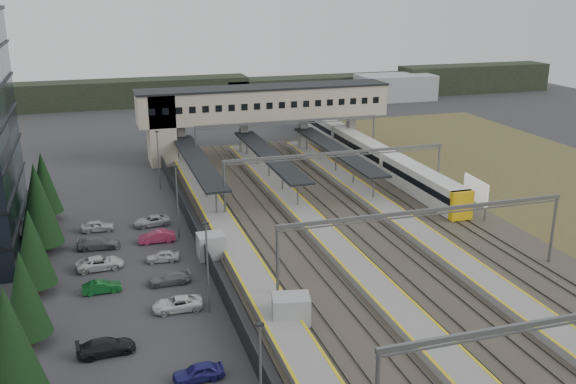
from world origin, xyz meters
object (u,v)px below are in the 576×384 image
object	(u,v)px
footbridge	(247,108)
train	(363,150)
billboard	(476,191)
relay_cabin_far	(211,246)
relay_cabin_near	(291,310)

from	to	relation	value
footbridge	train	distance (m)	19.48
train	billboard	distance (m)	26.93
relay_cabin_far	billboard	bearing A→B (deg)	5.11
relay_cabin_near	relay_cabin_far	size ratio (longest dim) A/B	1.25
billboard	relay_cabin_far	bearing A→B (deg)	-174.89
footbridge	billboard	world-z (taller)	footbridge
relay_cabin_far	footbridge	world-z (taller)	footbridge
relay_cabin_far	train	size ratio (longest dim) A/B	0.05
relay_cabin_far	footbridge	distance (m)	41.31
relay_cabin_far	footbridge	bearing A→B (deg)	70.90
footbridge	billboard	distance (m)	40.65
relay_cabin_far	billboard	xyz separation A→B (m)	(32.31, 2.89, 1.84)
footbridge	billboard	bearing A→B (deg)	-61.96
footbridge	train	bearing A→B (deg)	-28.50
relay_cabin_near	train	distance (m)	52.05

